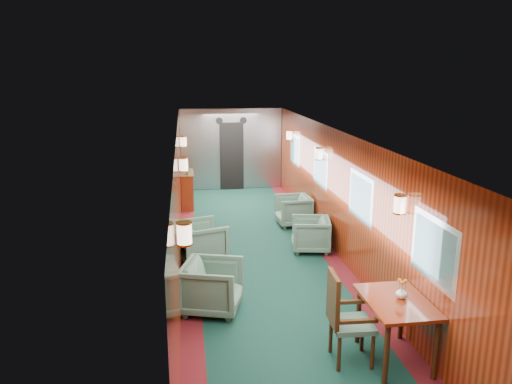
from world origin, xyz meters
The scene contains 12 objects.
room centered at (0.00, 0.00, 1.63)m, with size 12.00×12.10×2.40m.
bulkhead centered at (0.00, 5.91, 1.18)m, with size 2.98×0.17×2.39m.
windows_right centered at (1.49, 0.25, 1.45)m, with size 0.02×8.60×0.80m.
wall_sconces centered at (0.00, 0.57, 1.79)m, with size 2.97×7.97×0.25m.
dining_table centered at (1.12, -3.43, 0.67)m, with size 0.75×1.07×0.80m.
side_chair centered at (0.47, -3.37, 0.63)m, with size 0.54×0.57×1.16m.
credenza centered at (-1.34, 4.06, 0.47)m, with size 0.32×1.03×1.20m.
flower_vase centered at (1.19, -3.38, 0.87)m, with size 0.14×0.14×0.14m, color silver.
armchair_left_near centered at (-1.03, -1.80, 0.38)m, with size 0.81×0.84×0.76m, color #1B3F34.
armchair_left_far centered at (-1.12, 0.18, 0.39)m, with size 0.83×0.85×0.77m, color #1B3F34.
armchair_right_near centered at (1.04, 0.45, 0.34)m, with size 0.72×0.74×0.67m, color #1B3F34.
armchair_right_far centered at (1.06, 2.13, 0.35)m, with size 0.74×0.76×0.69m, color #1B3F34.
Camera 1 is at (-1.36, -8.66, 3.53)m, focal length 35.00 mm.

